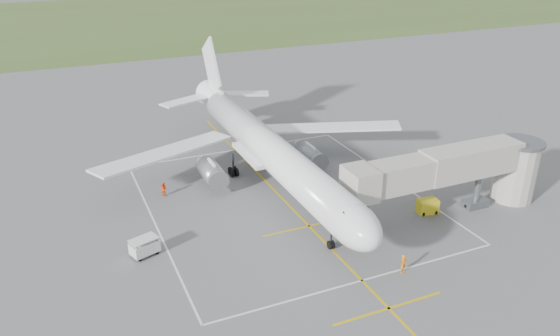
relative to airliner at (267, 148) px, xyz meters
name	(u,v)px	position (x,y,z in m)	size (l,w,h in m)	color
ground	(270,186)	(0.00, -0.75, -4.39)	(700.00, 700.00, 0.00)	#4E4E50
grass_strip	(110,20)	(0.00, 129.25, -4.38)	(700.00, 120.00, 0.02)	#3E5324
apron_markings	(292,208)	(0.00, -6.57, -4.38)	(28.20, 60.00, 0.01)	#C09E0B
airliner	(267,148)	(0.00, 0.00, 0.00)	(38.93, 46.75, 13.52)	white
jet_bridge	(464,170)	(15.72, -14.25, 0.35)	(23.40, 5.00, 7.20)	gray
gpu_unit	(427,206)	(12.53, -13.21, -3.64)	(2.25, 1.75, 1.53)	gold
baggage_cart	(145,247)	(-16.01, -9.43, -3.51)	(2.81, 2.19, 1.72)	silver
ramp_worker_nose	(403,264)	(3.86, -21.13, -3.52)	(0.64, 0.42, 1.75)	orange
ramp_worker_wing	(164,189)	(-11.73, 1.84, -3.62)	(0.75, 0.59, 1.55)	#FD3907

